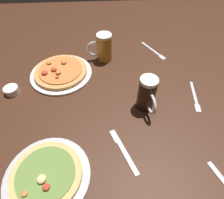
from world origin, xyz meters
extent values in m
cube|color=#3D2114|center=(0.00, 0.00, -0.01)|extent=(2.40, 2.40, 0.03)
cylinder|color=#B2B2B7|center=(-0.25, -0.33, 0.01)|extent=(0.30, 0.30, 0.01)
cylinder|color=tan|center=(-0.25, -0.33, 0.02)|extent=(0.25, 0.25, 0.02)
cylinder|color=olive|center=(-0.25, -0.33, 0.03)|extent=(0.20, 0.20, 0.01)
ellipsoid|color=#DBC67A|center=(-0.26, -0.35, 0.04)|extent=(0.03, 0.03, 0.02)
ellipsoid|color=#C67038|center=(-0.30, -0.40, 0.04)|extent=(0.02, 0.02, 0.01)
ellipsoid|color=#B73823|center=(-0.24, -0.38, 0.04)|extent=(0.02, 0.02, 0.01)
cylinder|color=silver|center=(-0.26, 0.22, 0.01)|extent=(0.33, 0.33, 0.01)
cylinder|color=tan|center=(-0.26, 0.22, 0.02)|extent=(0.28, 0.28, 0.02)
cylinder|color=#C67038|center=(-0.26, 0.22, 0.03)|extent=(0.23, 0.23, 0.01)
ellipsoid|color=#B73823|center=(-0.34, 0.19, 0.04)|extent=(0.03, 0.03, 0.02)
ellipsoid|color=#C67038|center=(-0.25, 0.27, 0.04)|extent=(0.03, 0.03, 0.02)
ellipsoid|color=#C67038|center=(-0.27, 0.18, 0.04)|extent=(0.03, 0.03, 0.01)
ellipsoid|color=#C67038|center=(-0.33, 0.27, 0.04)|extent=(0.02, 0.02, 0.01)
ellipsoid|color=#B73823|center=(-0.29, 0.21, 0.04)|extent=(0.03, 0.03, 0.01)
ellipsoid|color=#B73823|center=(-0.27, 0.15, 0.04)|extent=(0.02, 0.02, 0.01)
cylinder|color=black|center=(0.15, -0.03, 0.08)|extent=(0.08, 0.08, 0.15)
cylinder|color=white|center=(0.15, -0.03, 0.16)|extent=(0.08, 0.08, 0.02)
torus|color=silver|center=(0.16, -0.08, 0.08)|extent=(0.03, 0.10, 0.10)
cylinder|color=#B27A23|center=(-0.02, 0.34, 0.07)|extent=(0.09, 0.09, 0.15)
cylinder|color=white|center=(-0.02, 0.34, 0.15)|extent=(0.08, 0.08, 0.01)
torus|color=silver|center=(-0.08, 0.34, 0.07)|extent=(0.09, 0.01, 0.09)
cylinder|color=silver|center=(-0.49, 0.09, 0.02)|extent=(0.07, 0.07, 0.03)
cube|color=silver|center=(0.41, 0.03, 0.00)|extent=(0.04, 0.16, 0.01)
cube|color=silver|center=(0.39, -0.06, 0.00)|extent=(0.03, 0.05, 0.00)
cube|color=silver|center=(0.27, 0.43, 0.00)|extent=(0.10, 0.16, 0.01)
cube|color=silver|center=(0.32, 0.33, 0.00)|extent=(0.04, 0.05, 0.00)
cube|color=silver|center=(0.04, -0.27, 0.00)|extent=(0.08, 0.16, 0.01)
cube|color=silver|center=(0.00, -0.18, 0.00)|extent=(0.04, 0.06, 0.00)
camera|label=1|loc=(-0.04, -0.58, 0.68)|focal=30.20mm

